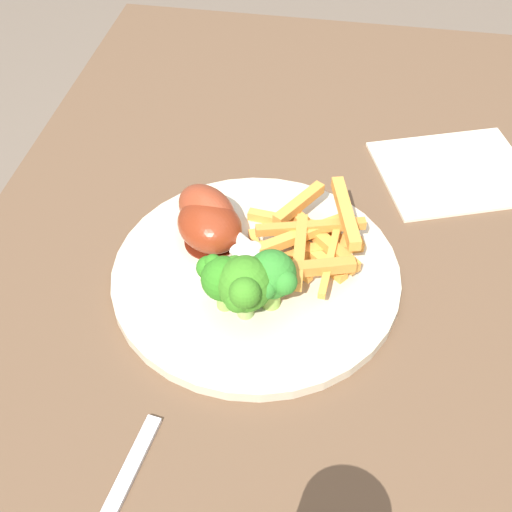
# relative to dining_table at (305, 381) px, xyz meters

# --- Properties ---
(dining_table) EXTENTS (1.18, 0.73, 0.73)m
(dining_table) POSITION_rel_dining_table_xyz_m (0.00, 0.00, 0.00)
(dining_table) COLOR brown
(dining_table) RESTS_ON ground_plane
(dinner_plate) EXTENTS (0.28, 0.28, 0.01)m
(dinner_plate) POSITION_rel_dining_table_xyz_m (-0.04, -0.06, 0.11)
(dinner_plate) COLOR beige
(dinner_plate) RESTS_ON dining_table
(broccoli_floret_front) EXTENTS (0.06, 0.05, 0.07)m
(broccoli_floret_front) POSITION_rel_dining_table_xyz_m (0.02, -0.06, 0.16)
(broccoli_floret_front) COLOR #8FAE58
(broccoli_floret_front) RESTS_ON dinner_plate
(broccoli_floret_middle) EXTENTS (0.05, 0.05, 0.06)m
(broccoli_floret_middle) POSITION_rel_dining_table_xyz_m (0.00, -0.04, 0.16)
(broccoli_floret_middle) COLOR #8AB249
(broccoli_floret_middle) RESTS_ON dinner_plate
(broccoli_floret_back) EXTENTS (0.04, 0.05, 0.06)m
(broccoli_floret_back) POSITION_rel_dining_table_xyz_m (0.01, -0.08, 0.16)
(broccoli_floret_back) COLOR #87BB4B
(broccoli_floret_back) RESTS_ON dinner_plate
(carrot_fries_pile) EXTENTS (0.15, 0.13, 0.05)m
(carrot_fries_pile) POSITION_rel_dining_table_xyz_m (-0.07, -0.01, 0.14)
(carrot_fries_pile) COLOR orange
(carrot_fries_pile) RESTS_ON dinner_plate
(chicken_drumstick_near) EXTENTS (0.10, 0.11, 0.05)m
(chicken_drumstick_near) POSITION_rel_dining_table_xyz_m (-0.09, -0.12, 0.14)
(chicken_drumstick_near) COLOR #612011
(chicken_drumstick_near) RESTS_ON dinner_plate
(chicken_drumstick_far) EXTENTS (0.10, 0.11, 0.05)m
(chicken_drumstick_far) POSITION_rel_dining_table_xyz_m (-0.07, -0.11, 0.14)
(chicken_drumstick_far) COLOR #55180B
(chicken_drumstick_far) RESTS_ON dinner_plate
(napkin) EXTENTS (0.19, 0.21, 0.00)m
(napkin) POSITION_rel_dining_table_xyz_m (-0.24, 0.14, 0.11)
(napkin) COLOR beige
(napkin) RESTS_ON dining_table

